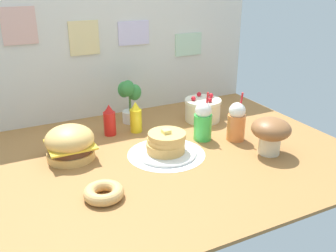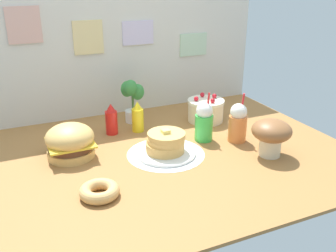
% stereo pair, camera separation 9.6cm
% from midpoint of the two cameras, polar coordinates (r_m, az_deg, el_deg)
% --- Properties ---
extents(ground_plane, '(2.42, 1.78, 0.02)m').
position_cam_midpoint_polar(ground_plane, '(2.43, -2.05, -4.62)').
color(ground_plane, '#9E6B38').
extents(back_wall, '(2.42, 0.04, 1.01)m').
position_cam_midpoint_polar(back_wall, '(3.05, -9.32, 11.02)').
color(back_wall, beige).
rests_on(back_wall, ground_plane).
extents(doily_mat, '(0.50, 0.50, 0.00)m').
position_cam_midpoint_polar(doily_mat, '(2.43, -1.37, -4.24)').
color(doily_mat, white).
rests_on(doily_mat, ground_plane).
extents(burger, '(0.30, 0.30, 0.22)m').
position_cam_midpoint_polar(burger, '(2.43, -15.64, -2.53)').
color(burger, '#DBA859').
rests_on(burger, ground_plane).
extents(pancake_stack, '(0.39, 0.39, 0.17)m').
position_cam_midpoint_polar(pancake_stack, '(2.41, -1.42, -2.86)').
color(pancake_stack, white).
rests_on(pancake_stack, doily_mat).
extents(layer_cake, '(0.28, 0.28, 0.21)m').
position_cam_midpoint_polar(layer_cake, '(2.96, 4.32, 2.47)').
color(layer_cake, beige).
rests_on(layer_cake, ground_plane).
extents(ketchup_bottle, '(0.09, 0.09, 0.23)m').
position_cam_midpoint_polar(ketchup_bottle, '(2.72, -9.79, 0.76)').
color(ketchup_bottle, red).
rests_on(ketchup_bottle, ground_plane).
extents(mustard_bottle, '(0.09, 0.09, 0.23)m').
position_cam_midpoint_polar(mustard_bottle, '(2.75, -5.80, 1.22)').
color(mustard_bottle, yellow).
rests_on(mustard_bottle, ground_plane).
extents(cream_soda_cup, '(0.12, 0.12, 0.34)m').
position_cam_midpoint_polar(cream_soda_cup, '(2.60, 4.23, 0.69)').
color(cream_soda_cup, green).
rests_on(cream_soda_cup, ground_plane).
extents(orange_float_cup, '(0.12, 0.12, 0.34)m').
position_cam_midpoint_polar(orange_float_cup, '(2.63, 9.24, 0.64)').
color(orange_float_cup, orange).
rests_on(orange_float_cup, ground_plane).
extents(donut_pink_glaze, '(0.21, 0.21, 0.06)m').
position_cam_midpoint_polar(donut_pink_glaze, '(2.01, -11.03, -9.80)').
color(donut_pink_glaze, tan).
rests_on(donut_pink_glaze, ground_plane).
extents(potted_plant, '(0.17, 0.13, 0.35)m').
position_cam_midpoint_polar(potted_plant, '(2.90, -6.75, 3.96)').
color(potted_plant, white).
rests_on(potted_plant, ground_plane).
extents(mushroom_stool, '(0.25, 0.25, 0.24)m').
position_cam_midpoint_polar(mushroom_stool, '(2.46, 14.14, -0.92)').
color(mushroom_stool, beige).
rests_on(mushroom_stool, ground_plane).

